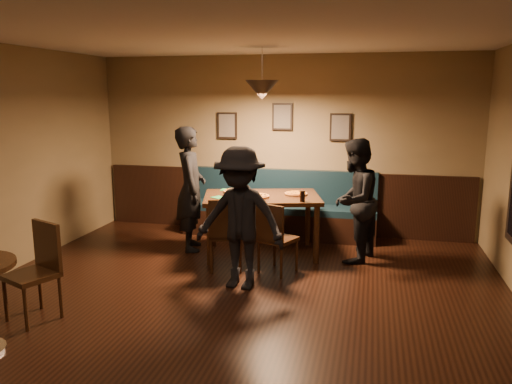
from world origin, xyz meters
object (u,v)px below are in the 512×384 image
chair_near_left (225,233)px  tabasco_bottle (302,194)px  diner_front (240,218)px  cafe_chair_far (31,273)px  booth_bench (279,205)px  dining_table (262,225)px  chair_near_right (278,237)px  diner_left (191,189)px  soda_glass (302,196)px  diner_right (354,201)px

chair_near_left → tabasco_bottle: size_ratio=7.62×
diner_front → cafe_chair_far: diner_front is taller
booth_bench → tabasco_bottle: bearing=-63.5°
diner_front → cafe_chair_far: bearing=-136.5°
dining_table → chair_near_right: 0.74m
diner_left → cafe_chair_far: (-0.72, -2.55, -0.40)m
soda_glass → tabasco_bottle: bearing=99.3°
booth_bench → soda_glass: size_ratio=20.81×
booth_bench → chair_near_left: size_ratio=3.19×
dining_table → cafe_chair_far: cafe_chair_far is taller
booth_bench → chair_near_left: booth_bench is taller
diner_left → tabasco_bottle: diner_left is taller
cafe_chair_far → dining_table: bearing=-101.6°
booth_bench → diner_right: size_ratio=1.83×
chair_near_left → diner_left: bearing=118.5°
diner_right → booth_bench: bearing=-110.3°
booth_bench → soda_glass: bearing=-66.3°
diner_front → soda_glass: diner_front is taller
dining_table → soda_glass: (0.59, -0.26, 0.49)m
chair_near_right → diner_right: 1.17m
chair_near_right → diner_right: size_ratio=0.55×
dining_table → chair_near_left: 0.76m
diner_left → diner_front: 1.64m
dining_table → diner_front: (0.02, -1.24, 0.40)m
cafe_chair_far → diner_right: bearing=-116.6°
diner_left → cafe_chair_far: 2.68m
tabasco_bottle → cafe_chair_far: bearing=-132.8°
tabasco_bottle → cafe_chair_far: cafe_chair_far is taller
cafe_chair_far → soda_glass: bearing=-112.9°
dining_table → soda_glass: bearing=-39.0°
chair_near_right → diner_left: 1.59m
chair_near_left → diner_front: diner_front is taller
chair_near_right → cafe_chair_far: bearing=-113.6°
diner_left → soda_glass: diner_left is taller
soda_glass → dining_table: bearing=156.0°
booth_bench → tabasco_bottle: 1.20m
diner_right → diner_front: bearing=-26.0°
chair_near_right → cafe_chair_far: 2.82m
diner_right → cafe_chair_far: bearing=-31.1°
dining_table → chair_near_right: (0.35, -0.65, 0.03)m
booth_bench → dining_table: bearing=-93.3°
chair_near_left → diner_front: 0.74m
diner_left → diner_front: bearing=-159.0°
chair_near_left → cafe_chair_far: bearing=-144.8°
diner_right → cafe_chair_far: 3.94m
dining_table → tabasco_bottle: 0.74m
cafe_chair_far → booth_bench: bearing=-94.3°
booth_bench → chair_near_right: size_ratio=3.34×
chair_near_left → diner_left: size_ratio=0.53×
dining_table → chair_near_right: size_ratio=1.73×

